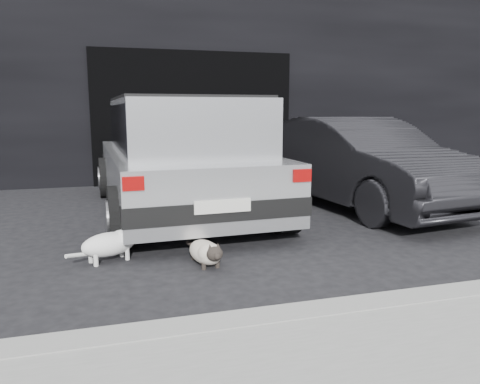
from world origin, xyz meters
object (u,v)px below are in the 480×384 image
object	(u,v)px
second_car	(358,162)
cat_siamese	(207,252)
silver_hatchback	(181,151)
cat_white	(112,243)

from	to	relation	value
second_car	cat_siamese	xyz separation A→B (m)	(-2.80, -2.06, -0.55)
silver_hatchback	cat_white	size ratio (longest dim) A/B	6.03
second_car	cat_white	size ratio (longest dim) A/B	5.53
silver_hatchback	cat_siamese	distance (m)	2.44
cat_siamese	cat_white	world-z (taller)	cat_white
second_car	cat_white	world-z (taller)	second_car
second_car	cat_siamese	size ratio (longest dim) A/B	5.19
second_car	cat_white	distance (m)	4.04
cat_siamese	cat_white	size ratio (longest dim) A/B	1.07
silver_hatchback	cat_siamese	xyz separation A→B (m)	(-0.15, -2.31, -0.76)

